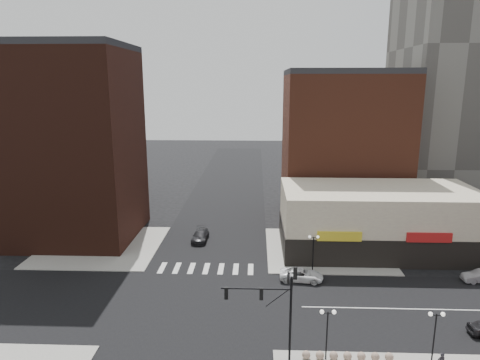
{
  "coord_description": "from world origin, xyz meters",
  "views": [
    {
      "loc": [
        5.54,
        -37.16,
        20.84
      ],
      "look_at": [
        3.87,
        5.96,
        11.0
      ],
      "focal_mm": 32.0,
      "sensor_mm": 36.0,
      "label": 1
    }
  ],
  "objects": [
    {
      "name": "white_suv",
      "position": [
        10.51,
        5.64,
        0.65
      ],
      "size": [
        4.89,
        2.65,
        1.3
      ],
      "primitive_type": "imported",
      "rotation": [
        0.0,
        0.0,
        1.46
      ],
      "color": "white",
      "rests_on": "ground"
    },
    {
      "name": "building_nw_low",
      "position": [
        -32.0,
        34.0,
        6.0
      ],
      "size": [
        20.0,
        18.0,
        12.0
      ],
      "primitive_type": "cube",
      "color": "#3A1B12",
      "rests_on": "ground"
    },
    {
      "name": "building_ne_midrise",
      "position": [
        19.0,
        29.5,
        11.0
      ],
      "size": [
        18.0,
        15.0,
        22.0
      ],
      "primitive_type": "cube",
      "color": "brown",
      "rests_on": "ground"
    },
    {
      "name": "road_ew",
      "position": [
        0.0,
        0.0,
        0.01
      ],
      "size": [
        200.0,
        14.0,
        0.02
      ],
      "primitive_type": "cube",
      "color": "black",
      "rests_on": "ground"
    },
    {
      "name": "dark_sedan_north",
      "position": [
        -1.94,
        17.11,
        0.69
      ],
      "size": [
        2.12,
        4.83,
        1.38
      ],
      "primitive_type": "imported",
      "rotation": [
        0.0,
        0.0,
        -0.04
      ],
      "color": "black",
      "rests_on": "ground"
    },
    {
      "name": "sidewalk_ne",
      "position": [
        14.5,
        14.5,
        0.06
      ],
      "size": [
        15.0,
        15.0,
        0.12
      ],
      "primitive_type": "cube",
      "color": "gray",
      "rests_on": "ground"
    },
    {
      "name": "traffic_signal",
      "position": [
        7.24,
        -7.83,
        4.96
      ],
      "size": [
        5.59,
        3.09,
        7.77
      ],
      "color": "black",
      "rests_on": "ground"
    },
    {
      "name": "bollard_row",
      "position": [
        12.65,
        -8.0,
        0.44
      ],
      "size": [
        6.95,
        0.65,
        0.65
      ],
      "color": "#886D5E",
      "rests_on": "sidewalk_se"
    },
    {
      "name": "sidewalk_nw",
      "position": [
        -14.5,
        14.5,
        0.06
      ],
      "size": [
        15.0,
        15.0,
        0.12
      ],
      "primitive_type": "cube",
      "color": "gray",
      "rests_on": "ground"
    },
    {
      "name": "street_lamp_ne",
      "position": [
        12.0,
        8.0,
        3.29
      ],
      "size": [
        1.22,
        0.32,
        4.16
      ],
      "color": "black",
      "rests_on": "sidewalk_ne"
    },
    {
      "name": "ground",
      "position": [
        0.0,
        0.0,
        0.0
      ],
      "size": [
        240.0,
        240.0,
        0.0
      ],
      "primitive_type": "plane",
      "color": "black",
      "rests_on": "ground"
    },
    {
      "name": "road_ns",
      "position": [
        0.0,
        0.0,
        0.01
      ],
      "size": [
        14.0,
        200.0,
        0.02
      ],
      "primitive_type": "cube",
      "color": "black",
      "rests_on": "ground"
    },
    {
      "name": "building_ne_row",
      "position": [
        21.0,
        15.0,
        3.3
      ],
      "size": [
        24.2,
        12.2,
        8.0
      ],
      "color": "beige",
      "rests_on": "ground"
    },
    {
      "name": "building_nw",
      "position": [
        -19.0,
        18.5,
        12.5
      ],
      "size": [
        16.0,
        15.0,
        25.0
      ],
      "primitive_type": "cube",
      "color": "#3A1B12",
      "rests_on": "ground"
    },
    {
      "name": "street_lamp_se_a",
      "position": [
        11.0,
        -8.0,
        3.29
      ],
      "size": [
        1.22,
        0.32,
        4.16
      ],
      "color": "black",
      "rests_on": "sidewalk_se"
    },
    {
      "name": "street_lamp_se_b",
      "position": [
        19.0,
        -8.0,
        3.29
      ],
      "size": [
        1.22,
        0.32,
        4.16
      ],
      "color": "black",
      "rests_on": "sidewalk_se"
    }
  ]
}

